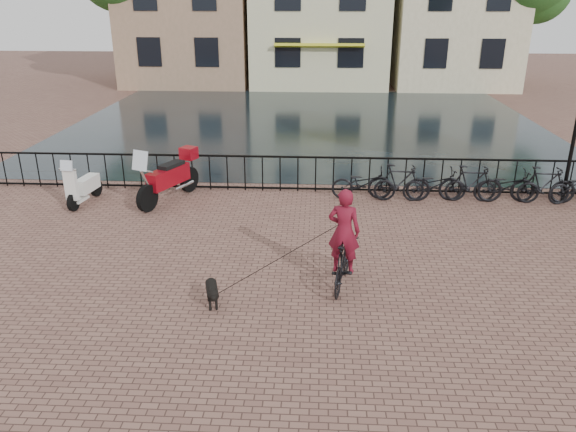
# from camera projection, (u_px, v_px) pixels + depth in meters

# --- Properties ---
(ground) EXTENTS (100.00, 100.00, 0.00)m
(ground) POSITION_uv_depth(u_px,v_px,m) (277.00, 361.00, 8.52)
(ground) COLOR brown
(ground) RESTS_ON ground
(canal_water) EXTENTS (20.00, 20.00, 0.00)m
(canal_water) POSITION_uv_depth(u_px,v_px,m) (306.00, 122.00, 24.60)
(canal_water) COLOR black
(canal_water) RESTS_ON ground
(railing) EXTENTS (20.00, 0.05, 1.02)m
(railing) POSITION_uv_depth(u_px,v_px,m) (298.00, 174.00, 15.77)
(railing) COLOR black
(railing) RESTS_ON ground
(cyclist) EXTENTS (0.80, 1.73, 2.29)m
(cyclist) POSITION_uv_depth(u_px,v_px,m) (343.00, 244.00, 10.43)
(cyclist) COLOR black
(cyclist) RESTS_ON ground
(dog) EXTENTS (0.42, 0.78, 0.50)m
(dog) POSITION_uv_depth(u_px,v_px,m) (212.00, 293.00, 9.99)
(dog) COLOR black
(dog) RESTS_ON ground
(motorcycle) EXTENTS (1.46, 2.35, 1.66)m
(motorcycle) POSITION_uv_depth(u_px,v_px,m) (168.00, 171.00, 14.90)
(motorcycle) COLOR maroon
(motorcycle) RESTS_ON ground
(scooter) EXTENTS (0.62, 1.54, 1.39)m
(scooter) POSITION_uv_depth(u_px,v_px,m) (83.00, 178.00, 14.79)
(scooter) COLOR white
(scooter) RESTS_ON ground
(parked_bike_0) EXTENTS (1.75, 0.72, 0.90)m
(parked_bike_0) POSITION_uv_depth(u_px,v_px,m) (363.00, 184.00, 15.14)
(parked_bike_0) COLOR black
(parked_bike_0) RESTS_ON ground
(parked_bike_1) EXTENTS (1.70, 0.65, 1.00)m
(parked_bike_1) POSITION_uv_depth(u_px,v_px,m) (399.00, 182.00, 15.07)
(parked_bike_1) COLOR black
(parked_bike_1) RESTS_ON ground
(parked_bike_2) EXTENTS (1.76, 0.72, 0.90)m
(parked_bike_2) POSITION_uv_depth(u_px,v_px,m) (435.00, 185.00, 15.04)
(parked_bike_2) COLOR black
(parked_bike_2) RESTS_ON ground
(parked_bike_3) EXTENTS (1.69, 0.56, 1.00)m
(parked_bike_3) POSITION_uv_depth(u_px,v_px,m) (471.00, 184.00, 14.98)
(parked_bike_3) COLOR black
(parked_bike_3) RESTS_ON ground
(parked_bike_4) EXTENTS (1.74, 0.66, 0.90)m
(parked_bike_4) POSITION_uv_depth(u_px,v_px,m) (507.00, 186.00, 14.95)
(parked_bike_4) COLOR black
(parked_bike_4) RESTS_ON ground
(parked_bike_5) EXTENTS (1.70, 0.60, 1.00)m
(parked_bike_5) POSITION_uv_depth(u_px,v_px,m) (543.00, 185.00, 14.88)
(parked_bike_5) COLOR black
(parked_bike_5) RESTS_ON ground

